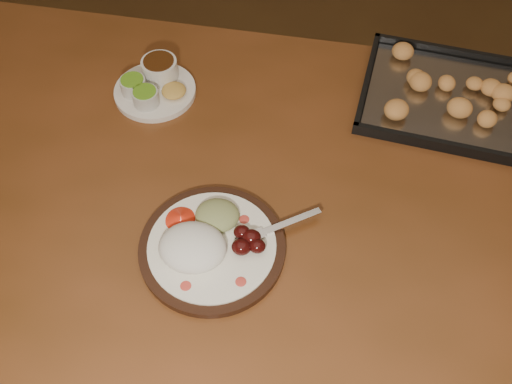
# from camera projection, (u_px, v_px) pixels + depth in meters

# --- Properties ---
(ground) EXTENTS (4.00, 4.00, 0.00)m
(ground) POSITION_uv_depth(u_px,v_px,m) (247.00, 315.00, 1.73)
(ground) COLOR brown
(ground) RESTS_ON ground
(dining_table) EXTENTS (1.54, 0.96, 0.75)m
(dining_table) POSITION_uv_depth(u_px,v_px,m) (260.00, 218.00, 1.15)
(dining_table) COLOR brown
(dining_table) RESTS_ON ground
(dinner_plate) EXTENTS (0.31, 0.26, 0.06)m
(dinner_plate) POSITION_uv_depth(u_px,v_px,m) (208.00, 244.00, 0.98)
(dinner_plate) COLOR black
(dinner_plate) RESTS_ON dining_table
(condiment_saucer) EXTENTS (0.17, 0.17, 0.06)m
(condiment_saucer) POSITION_uv_depth(u_px,v_px,m) (154.00, 85.00, 1.21)
(condiment_saucer) COLOR white
(condiment_saucer) RESTS_ON dining_table
(baking_tray) EXTENTS (0.44, 0.35, 0.04)m
(baking_tray) POSITION_uv_depth(u_px,v_px,m) (458.00, 98.00, 1.20)
(baking_tray) COLOR black
(baking_tray) RESTS_ON dining_table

